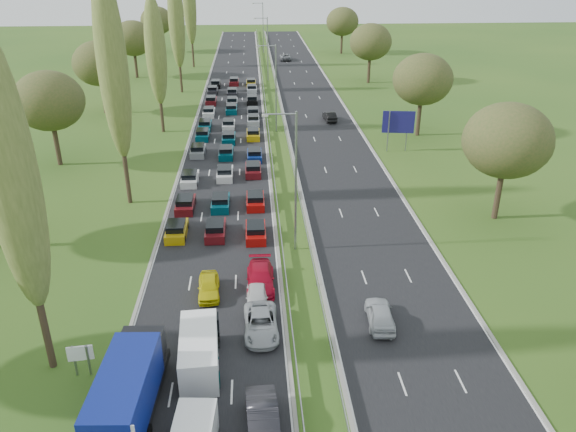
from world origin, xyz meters
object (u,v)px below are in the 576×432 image
object	(u,v)px
direction_sign	(398,124)
info_sign	(81,356)
blue_lorry	(130,389)
white_van_rear	(199,349)

from	to	relation	value
direction_sign	info_sign	bearing A→B (deg)	-125.58
blue_lorry	info_sign	bearing A→B (deg)	138.06
blue_lorry	info_sign	xyz separation A→B (m)	(-3.61, 3.63, -0.61)
info_sign	white_van_rear	bearing A→B (deg)	4.08
info_sign	direction_sign	xyz separation A→B (m)	(28.80, 40.25, 2.20)
info_sign	direction_sign	distance (m)	49.54
white_van_rear	direction_sign	size ratio (longest dim) A/B	1.10
white_van_rear	direction_sign	bearing A→B (deg)	57.47
info_sign	direction_sign	size ratio (longest dim) A/B	0.40
white_van_rear	info_sign	xyz separation A→B (m)	(-6.92, -0.49, 0.20)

